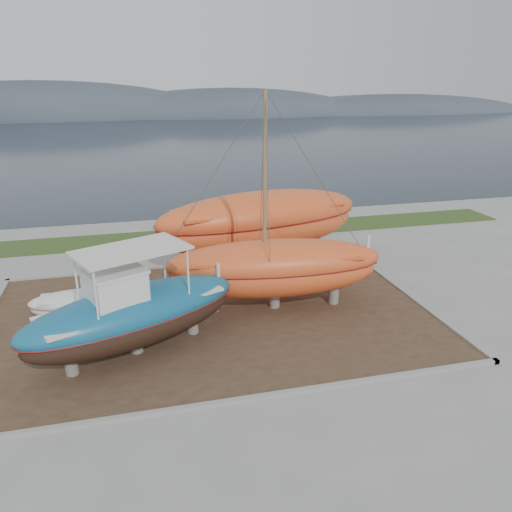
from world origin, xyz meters
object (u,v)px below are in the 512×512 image
object	(u,v)px
blue_caique	(133,302)
white_dinghy	(83,306)
orange_sailboat	(276,206)
orange_bare_hull	(261,229)

from	to	relation	value
blue_caique	white_dinghy	size ratio (longest dim) A/B	1.95
blue_caique	white_dinghy	world-z (taller)	blue_caique
white_dinghy	orange_sailboat	world-z (taller)	orange_sailboat
orange_bare_hull	orange_sailboat	bearing A→B (deg)	-110.14
white_dinghy	orange_bare_hull	bearing A→B (deg)	29.46
blue_caique	orange_sailboat	size ratio (longest dim) A/B	0.89
white_dinghy	orange_bare_hull	size ratio (longest dim) A/B	0.36
white_dinghy	blue_caique	bearing A→B (deg)	-56.36
blue_caique	orange_sailboat	world-z (taller)	orange_sailboat
white_dinghy	orange_sailboat	xyz separation A→B (m)	(7.95, -0.72, 3.87)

